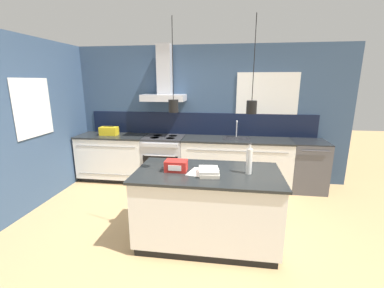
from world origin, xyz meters
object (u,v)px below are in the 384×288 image
Objects in this scene: red_supply_box at (176,166)px; dishwasher at (307,166)px; bottle_on_island at (249,161)px; book_stack at (209,172)px; oven_range at (164,160)px; yellow_toolbox at (109,131)px.

dishwasher is at bearing 42.02° from red_supply_box.
book_stack is (-0.45, -0.10, -0.12)m from bottle_on_island.
dishwasher is (2.66, 0.00, -0.00)m from oven_range.
red_supply_box is 0.75× the size of yellow_toolbox.
book_stack is at bearing -167.08° from bottle_on_island.
yellow_toolbox reaches higher than oven_range.
red_supply_box is at bearing -137.98° from dishwasher.
bottle_on_island is 0.85m from red_supply_box.
book_stack is 0.84× the size of yellow_toolbox.
book_stack is at bearing -42.24° from yellow_toolbox.
yellow_toolbox is (-1.10, 0.00, 0.54)m from oven_range.
oven_range is at bearing 117.80° from book_stack.
red_supply_box is 2.52m from yellow_toolbox.
bottle_on_island is (-1.20, -1.82, 0.61)m from dishwasher.
dishwasher is 2.80m from red_supply_box.
bottle_on_island is at bearing -35.36° from yellow_toolbox.
yellow_toolbox is at bearing 144.64° from bottle_on_island.
dishwasher is at bearing 49.36° from book_stack.
book_stack reaches higher than oven_range.
oven_range is 2.52× the size of bottle_on_island.
book_stack is at bearing -11.17° from red_supply_box.
yellow_toolbox is (-2.56, 1.82, -0.07)m from bottle_on_island.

